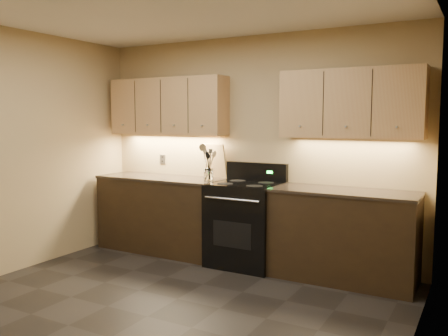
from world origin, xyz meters
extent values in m
plane|color=black|center=(0.00, 0.00, 0.00)|extent=(4.00, 4.00, 0.00)
cube|color=tan|center=(0.00, 2.00, 1.30)|extent=(4.00, 0.04, 2.60)
cube|color=tan|center=(2.00, 0.00, 1.30)|extent=(0.04, 4.00, 2.60)
cube|color=black|center=(-1.10, 1.70, 0.45)|extent=(1.60, 0.60, 0.90)
cube|color=#3B3025|center=(-1.10, 1.70, 0.92)|extent=(1.62, 0.62, 0.03)
cube|color=black|center=(1.18, 1.70, 0.45)|extent=(1.44, 0.60, 0.90)
cube|color=#3B3025|center=(1.18, 1.70, 0.92)|extent=(1.46, 0.62, 0.03)
cube|color=black|center=(0.08, 1.68, 0.46)|extent=(0.76, 0.65, 0.92)
cube|color=black|center=(0.08, 1.68, 0.93)|extent=(0.70, 0.60, 0.01)
cube|color=black|center=(0.08, 1.96, 1.03)|extent=(0.76, 0.07, 0.22)
cube|color=#19FF33|center=(0.26, 1.92, 1.04)|extent=(0.06, 0.00, 0.03)
cylinder|color=silver|center=(0.08, 1.34, 0.80)|extent=(0.65, 0.02, 0.02)
cube|color=black|center=(0.08, 1.35, 0.41)|extent=(0.46, 0.00, 0.28)
cylinder|color=black|center=(-0.10, 1.53, 0.93)|extent=(0.18, 0.18, 0.00)
cylinder|color=black|center=(0.26, 1.53, 0.93)|extent=(0.18, 0.18, 0.00)
cylinder|color=black|center=(-0.10, 1.82, 0.93)|extent=(0.18, 0.18, 0.00)
cylinder|color=black|center=(0.26, 1.82, 0.93)|extent=(0.18, 0.18, 0.00)
cube|color=tan|center=(-1.10, 1.85, 1.80)|extent=(1.60, 0.30, 0.70)
cube|color=tan|center=(1.18, 1.85, 1.80)|extent=(1.44, 0.30, 0.70)
cube|color=#B2B5BA|center=(-1.30, 1.99, 1.12)|extent=(0.08, 0.01, 0.12)
cylinder|color=white|center=(-0.42, 1.70, 1.00)|extent=(0.14, 0.14, 0.14)
cylinder|color=white|center=(-0.42, 1.70, 0.94)|extent=(0.11, 0.11, 0.02)
cube|color=#D4BA72|center=(-0.48, 1.95, 1.14)|extent=(0.34, 0.16, 0.42)
camera|label=1|loc=(2.42, -3.02, 1.65)|focal=38.00mm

